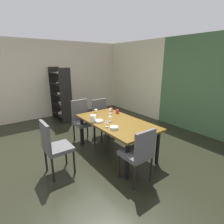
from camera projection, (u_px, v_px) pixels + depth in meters
The scene contains 19 objects.
ground_plane at pixel (92, 149), 4.03m from camera, with size 6.24×5.85×0.02m, color black.
back_panel_interior at pixel (133, 78), 6.64m from camera, with size 2.73×0.10×2.62m, color beige.
garden_window_panel at pixel (222, 88), 4.23m from camera, with size 3.51×0.10×2.62m, color #3F613B.
left_interior_panel at pixel (46, 80), 6.02m from camera, with size 0.10×5.85×2.62m, color beige.
dining_table at pixel (116, 125), 3.69m from camera, with size 1.84×0.98×0.73m.
chair_left_near at pixel (82, 119), 4.31m from camera, with size 0.44×0.44×1.03m.
chair_left_far at pixel (102, 115), 4.65m from camera, with size 0.44×0.44×0.97m.
chair_head_near at pixel (54, 145), 2.99m from camera, with size 0.44×0.44×1.00m.
chair_right_near at pixel (139, 152), 2.79m from camera, with size 0.44×0.44×0.95m.
display_shelf at pixel (61, 95), 5.82m from camera, with size 1.02×0.36×1.75m.
wine_glass_center at pixel (110, 116), 3.62m from camera, with size 0.08×0.08×0.16m.
wine_glass_south at pixel (107, 122), 3.32m from camera, with size 0.07×0.07×0.14m.
wine_glass_near_window at pixel (110, 109), 4.14m from camera, with size 0.07×0.07×0.16m.
serving_bowl_rear at pixel (99, 121), 3.58m from camera, with size 0.15×0.15×0.05m, color white.
serving_bowl_left at pixel (114, 128), 3.22m from camera, with size 0.16×0.16×0.05m, color silver.
cup_corner at pixel (96, 111), 4.29m from camera, with size 0.08×0.08×0.07m, color #F5E0C6.
cup_front at pixel (111, 110), 4.39m from camera, with size 0.08×0.08×0.07m, color red.
cup_west at pixel (117, 112), 4.17m from camera, with size 0.07×0.07×0.09m, color red.
pitcher_east at pixel (93, 118), 3.60m from camera, with size 0.13×0.12×0.14m.
Camera 1 is at (3.19, -1.78, 1.96)m, focal length 28.00 mm.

